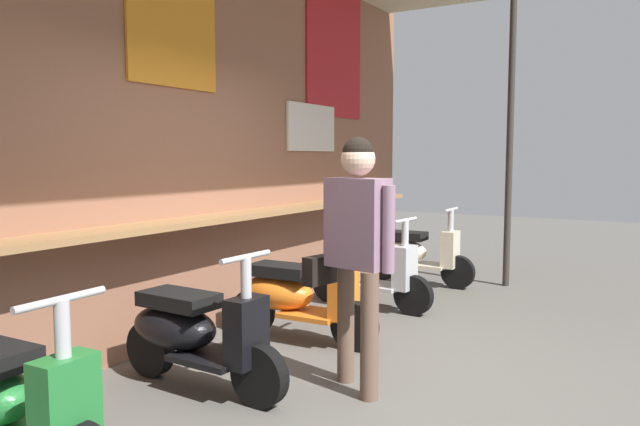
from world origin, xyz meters
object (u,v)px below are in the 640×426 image
scooter_silver (363,271)px  scooter_cream (412,253)px  scooter_orange (293,296)px  shopper_with_handbag (356,237)px  scooter_black (192,332)px  scooter_green (0,401)px

scooter_silver → scooter_cream: same height
scooter_orange → shopper_with_handbag: shopper_with_handbag is taller
scooter_black → scooter_orange: bearing=92.1°
scooter_silver → shopper_with_handbag: (-2.05, -0.97, 0.66)m
scooter_green → shopper_with_handbag: 2.23m
scooter_green → scooter_black: same height
scooter_black → shopper_with_handbag: size_ratio=0.82×
scooter_orange → scooter_silver: 1.33m
shopper_with_handbag → scooter_orange: bearing=-115.2°
scooter_green → scooter_cream: 5.30m
scooter_cream → shopper_with_handbag: 3.60m
scooter_orange → scooter_cream: bearing=87.9°
scooter_black → scooter_cream: bearing=92.1°
scooter_cream → shopper_with_handbag: bearing=-75.2°
scooter_orange → scooter_silver: size_ratio=1.00×
scooter_cream → scooter_silver: bearing=-91.0°
scooter_green → scooter_orange: 2.61m
scooter_orange → scooter_silver: bearing=87.9°
scooter_orange → shopper_with_handbag: (-0.71, -0.97, 0.66)m
scooter_green → scooter_silver: 3.94m
scooter_black → scooter_cream: 3.96m
scooter_green → scooter_silver: same height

